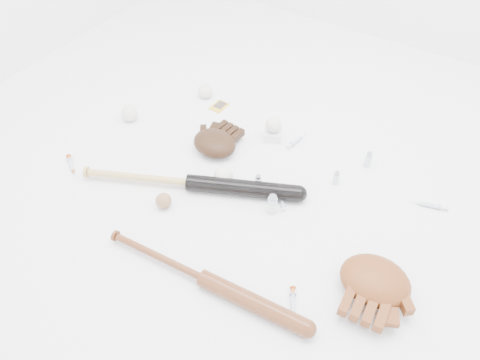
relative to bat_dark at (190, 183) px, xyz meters
The scene contains 20 objects.
bat_dark is the anchor object (origin of this frame).
bat_wood 0.46m from the bat_dark, 47.43° to the right, with size 0.83×0.06×0.06m, color brown, non-canonical shape.
glove_dark 0.26m from the bat_dark, 100.44° to the left, with size 0.24×0.24×0.09m, color black, non-canonical shape.
glove_tan 0.83m from the bat_dark, ahead, with size 0.29×0.29×0.11m, color brown, non-canonical shape.
trading_card 0.57m from the bat_dark, 111.84° to the left, with size 0.07×0.09×0.01m, color gold.
pedestal 0.49m from the bat_dark, 73.83° to the left, with size 0.08×0.08×0.04m, color white.
baseball_on_pedestal 0.49m from the bat_dark, 73.83° to the left, with size 0.08×0.08×0.08m, color silver.
baseball_left 0.56m from the bat_dark, 157.84° to the left, with size 0.08×0.08×0.08m, color silver.
baseball_upper 0.64m from the bat_dark, 119.36° to the left, with size 0.08×0.08×0.08m, color silver.
baseball_mid 0.14m from the bat_dark, 44.57° to the left, with size 0.08×0.08×0.08m, color silver.
baseball_aged 0.14m from the bat_dark, 102.68° to the right, with size 0.06×0.06×0.06m, color #946847.
syringe_0 0.55m from the bat_dark, 161.24° to the right, with size 0.16×0.03×0.02m, color #ADBCC6, non-canonical shape.
syringe_1 0.39m from the bat_dark, 21.91° to the left, with size 0.13×0.02×0.02m, color #ADBCC6, non-canonical shape.
syringe_2 0.55m from the bat_dark, 63.97° to the left, with size 0.16×0.03×0.02m, color #ADBCC6, non-canonical shape.
syringe_3 0.67m from the bat_dark, 21.90° to the right, with size 0.15×0.03×0.02m, color #ADBCC6, non-canonical shape.
syringe_4 0.99m from the bat_dark, 26.43° to the left, with size 0.17×0.03×0.02m, color #ADBCC6, non-canonical shape.
vial_0 0.62m from the bat_dark, 35.14° to the left, with size 0.03×0.03×0.07m, color silver.
vial_1 0.78m from the bat_dark, 42.48° to the left, with size 0.03×0.03×0.07m, color silver.
vial_2 0.29m from the bat_dark, 33.15° to the left, with size 0.03×0.03×0.07m, color silver.
vial_3 0.36m from the bat_dark, 11.98° to the left, with size 0.04×0.04×0.09m, color silver.
Camera 1 is at (0.71, -1.12, 1.45)m, focal length 35.00 mm.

